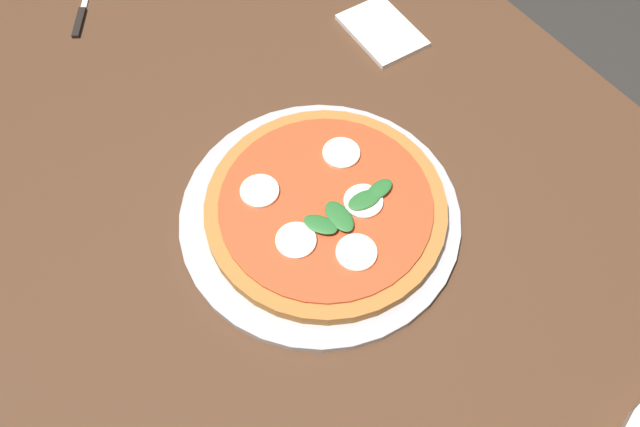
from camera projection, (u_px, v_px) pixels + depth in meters
The scene contains 6 objects.
ground_plane at pixel (325, 383), 1.43m from camera, with size 6.00×6.00×0.00m, color #2D2B28.
dining_table at pixel (329, 256), 0.85m from camera, with size 1.47×0.95×0.77m.
serving_tray at pixel (320, 215), 0.77m from camera, with size 0.35×0.35×0.01m, color #B2B2B7.
pizza at pixel (323, 209), 0.75m from camera, with size 0.30×0.30×0.03m.
napkin at pixel (382, 31), 0.94m from camera, with size 0.13×0.09×0.01m, color white.
knife at pixel (83, 9), 0.97m from camera, with size 0.15×0.10×0.01m.
Camera 1 is at (0.31, -0.23, 1.43)m, focal length 33.97 mm.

